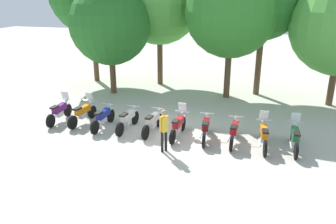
{
  "coord_description": "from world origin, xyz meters",
  "views": [
    {
      "loc": [
        3.74,
        -13.0,
        5.96
      ],
      "look_at": [
        0.0,
        0.5,
        0.9
      ],
      "focal_mm": 35.67,
      "sensor_mm": 36.0,
      "label": 1
    }
  ],
  "objects_px": {
    "motorcycle_2": "(103,117)",
    "motorcycle_7": "(234,132)",
    "tree_3": "(231,11)",
    "tree_1": "(110,24)",
    "tree_4": "(264,1)",
    "motorcycle_0": "(60,111)",
    "motorcycle_8": "(264,135)",
    "person_0": "(164,127)",
    "motorcycle_6": "(206,128)",
    "motorcycle_3": "(128,119)",
    "motorcycle_5": "(178,125)",
    "motorcycle_9": "(295,138)",
    "motorcycle_4": "(153,122)",
    "tree_2": "(160,3)",
    "motorcycle_1": "(83,113)"
  },
  "relations": [
    {
      "from": "motorcycle_6",
      "to": "person_0",
      "type": "height_order",
      "value": "person_0"
    },
    {
      "from": "motorcycle_7",
      "to": "tree_2",
      "type": "distance_m",
      "value": 11.14
    },
    {
      "from": "motorcycle_7",
      "to": "tree_3",
      "type": "xyz_separation_m",
      "value": [
        -0.99,
        6.42,
        4.45
      ]
    },
    {
      "from": "motorcycle_3",
      "to": "motorcycle_9",
      "type": "distance_m",
      "value": 7.16
    },
    {
      "from": "motorcycle_0",
      "to": "person_0",
      "type": "bearing_deg",
      "value": -108.67
    },
    {
      "from": "tree_1",
      "to": "tree_3",
      "type": "bearing_deg",
      "value": 7.97
    },
    {
      "from": "motorcycle_3",
      "to": "motorcycle_5",
      "type": "bearing_deg",
      "value": -88.28
    },
    {
      "from": "person_0",
      "to": "tree_2",
      "type": "distance_m",
      "value": 11.17
    },
    {
      "from": "tree_3",
      "to": "tree_4",
      "type": "relative_size",
      "value": 0.99
    },
    {
      "from": "motorcycle_4",
      "to": "tree_4",
      "type": "bearing_deg",
      "value": -24.52
    },
    {
      "from": "motorcycle_8",
      "to": "motorcycle_0",
      "type": "bearing_deg",
      "value": 82.77
    },
    {
      "from": "motorcycle_5",
      "to": "tree_4",
      "type": "bearing_deg",
      "value": -19.51
    },
    {
      "from": "motorcycle_2",
      "to": "motorcycle_8",
      "type": "xyz_separation_m",
      "value": [
        7.15,
        -0.16,
        0.01
      ]
    },
    {
      "from": "tree_1",
      "to": "motorcycle_9",
      "type": "bearing_deg",
      "value": -27.99
    },
    {
      "from": "motorcycle_1",
      "to": "tree_2",
      "type": "relative_size",
      "value": 0.27
    },
    {
      "from": "motorcycle_1",
      "to": "tree_4",
      "type": "relative_size",
      "value": 0.29
    },
    {
      "from": "motorcycle_3",
      "to": "motorcycle_8",
      "type": "bearing_deg",
      "value": -87.48
    },
    {
      "from": "motorcycle_7",
      "to": "tree_1",
      "type": "height_order",
      "value": "tree_1"
    },
    {
      "from": "motorcycle_9",
      "to": "motorcycle_0",
      "type": "bearing_deg",
      "value": 88.15
    },
    {
      "from": "motorcycle_3",
      "to": "motorcycle_8",
      "type": "xyz_separation_m",
      "value": [
        5.96,
        -0.22,
        0.01
      ]
    },
    {
      "from": "motorcycle_6",
      "to": "tree_2",
      "type": "distance_m",
      "value": 10.53
    },
    {
      "from": "motorcycle_4",
      "to": "motorcycle_9",
      "type": "xyz_separation_m",
      "value": [
        5.96,
        -0.14,
        0.01
      ]
    },
    {
      "from": "motorcycle_0",
      "to": "tree_4",
      "type": "bearing_deg",
      "value": -52.64
    },
    {
      "from": "motorcycle_2",
      "to": "motorcycle_7",
      "type": "height_order",
      "value": "same"
    },
    {
      "from": "tree_3",
      "to": "motorcycle_6",
      "type": "bearing_deg",
      "value": -91.86
    },
    {
      "from": "motorcycle_1",
      "to": "motorcycle_7",
      "type": "xyz_separation_m",
      "value": [
        7.15,
        -0.34,
        -0.01
      ]
    },
    {
      "from": "motorcycle_3",
      "to": "tree_2",
      "type": "xyz_separation_m",
      "value": [
        -0.92,
        8.16,
        4.8
      ]
    },
    {
      "from": "motorcycle_3",
      "to": "tree_4",
      "type": "bearing_deg",
      "value": -31.79
    },
    {
      "from": "motorcycle_4",
      "to": "motorcycle_7",
      "type": "xyz_separation_m",
      "value": [
        3.58,
        -0.15,
        0.0
      ]
    },
    {
      "from": "motorcycle_9",
      "to": "tree_1",
      "type": "height_order",
      "value": "tree_1"
    },
    {
      "from": "motorcycle_6",
      "to": "tree_2",
      "type": "bearing_deg",
      "value": 24.01
    },
    {
      "from": "motorcycle_7",
      "to": "tree_3",
      "type": "bearing_deg",
      "value": 10.28
    },
    {
      "from": "motorcycle_6",
      "to": "tree_1",
      "type": "bearing_deg",
      "value": 46.42
    },
    {
      "from": "motorcycle_9",
      "to": "motorcycle_1",
      "type": "bearing_deg",
      "value": 87.41
    },
    {
      "from": "motorcycle_0",
      "to": "motorcycle_4",
      "type": "bearing_deg",
      "value": -92.7
    },
    {
      "from": "motorcycle_8",
      "to": "tree_4",
      "type": "bearing_deg",
      "value": -1.69
    },
    {
      "from": "motorcycle_5",
      "to": "tree_3",
      "type": "height_order",
      "value": "tree_3"
    },
    {
      "from": "motorcycle_5",
      "to": "tree_2",
      "type": "height_order",
      "value": "tree_2"
    },
    {
      "from": "motorcycle_8",
      "to": "person_0",
      "type": "distance_m",
      "value": 4.06
    },
    {
      "from": "motorcycle_4",
      "to": "motorcycle_7",
      "type": "height_order",
      "value": "same"
    },
    {
      "from": "motorcycle_4",
      "to": "motorcycle_0",
      "type": "bearing_deg",
      "value": 94.39
    },
    {
      "from": "motorcycle_0",
      "to": "motorcycle_7",
      "type": "distance_m",
      "value": 8.36
    },
    {
      "from": "tree_3",
      "to": "motorcycle_0",
      "type": "bearing_deg",
      "value": -140.0
    },
    {
      "from": "motorcycle_5",
      "to": "motorcycle_6",
      "type": "bearing_deg",
      "value": -84.64
    },
    {
      "from": "motorcycle_0",
      "to": "tree_1",
      "type": "bearing_deg",
      "value": -6.84
    },
    {
      "from": "tree_2",
      "to": "motorcycle_0",
      "type": "bearing_deg",
      "value": -108.28
    },
    {
      "from": "motorcycle_7",
      "to": "tree_4",
      "type": "height_order",
      "value": "tree_4"
    },
    {
      "from": "motorcycle_0",
      "to": "tree_4",
      "type": "height_order",
      "value": "tree_4"
    },
    {
      "from": "motorcycle_3",
      "to": "motorcycle_9",
      "type": "bearing_deg",
      "value": -86.37
    },
    {
      "from": "motorcycle_0",
      "to": "motorcycle_8",
      "type": "bearing_deg",
      "value": -93.54
    }
  ]
}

